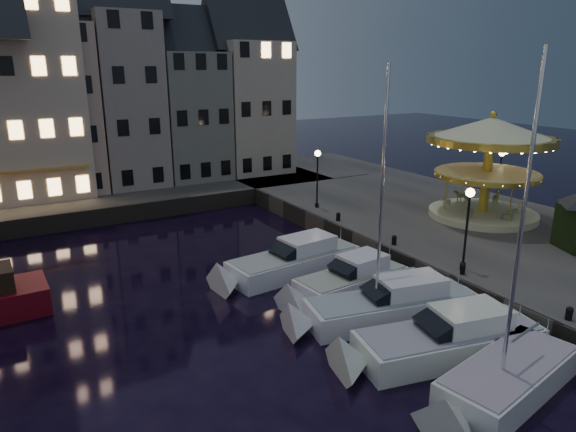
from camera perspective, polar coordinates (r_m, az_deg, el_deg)
ground at (r=22.93m, az=8.12°, el=-13.01°), size 160.00×160.00×0.00m
quay_east at (r=35.83m, az=19.99°, el=-1.75°), size 16.00×56.00×1.30m
quay_north at (r=45.01m, az=-23.35°, el=1.46°), size 44.00×12.00×1.30m
quaywall_e at (r=30.36m, az=10.14°, el=-4.21°), size 0.15×44.00×1.30m
quaywall_n at (r=39.52m, az=-19.33°, el=-0.04°), size 48.00×0.15×1.30m
streetlamp_b at (r=26.80m, az=19.35°, el=-0.09°), size 0.44×0.44×4.17m
streetlamp_c at (r=36.69m, az=3.29°, el=5.07°), size 0.44×0.44×4.17m
streetlamp_d at (r=39.68m, az=22.50°, el=4.71°), size 0.44×0.44×4.17m
bollard_a at (r=23.94m, az=28.79°, el=-9.39°), size 0.30×0.30×0.57m
bollard_b at (r=26.81m, az=18.82°, el=-5.50°), size 0.30×0.30×0.57m
bollard_c at (r=30.06m, az=11.71°, el=-2.57°), size 0.30×0.30×0.57m
bollard_d at (r=34.14m, az=5.61°, el=-0.02°), size 0.30×0.30×0.57m
townhouse_nc at (r=45.81m, az=-24.84°, el=11.89°), size 6.82×8.00×14.80m
townhouse_nd at (r=46.72m, az=-17.75°, el=13.28°), size 5.50×8.00×15.80m
townhouse_ne at (r=48.31m, az=-11.16°, el=12.02°), size 6.16×8.00×12.80m
townhouse_nf at (r=50.59m, az=-4.56°, el=13.02°), size 6.82×8.00×13.80m
motorboat_a at (r=20.16m, az=22.58°, el=-16.91°), size 7.36×3.57×12.15m
motorboat_b at (r=21.79m, az=16.54°, el=-13.31°), size 8.66×4.11×2.15m
motorboat_c at (r=24.00m, az=10.57°, el=-9.89°), size 8.97×3.96×11.88m
motorboat_d at (r=26.19m, az=6.39°, el=-7.49°), size 7.08×2.89×2.15m
motorboat_e at (r=28.60m, az=0.06°, el=-5.26°), size 8.76×3.35×2.15m
carousel at (r=36.32m, az=21.50°, el=7.00°), size 8.12×8.12×7.11m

